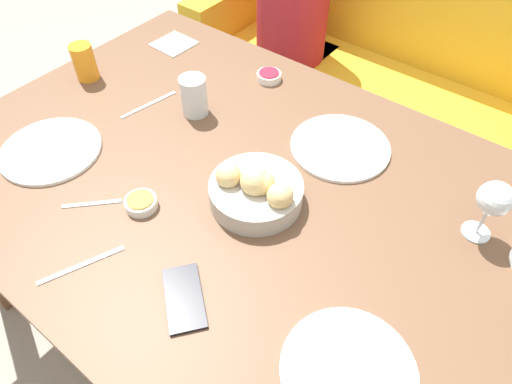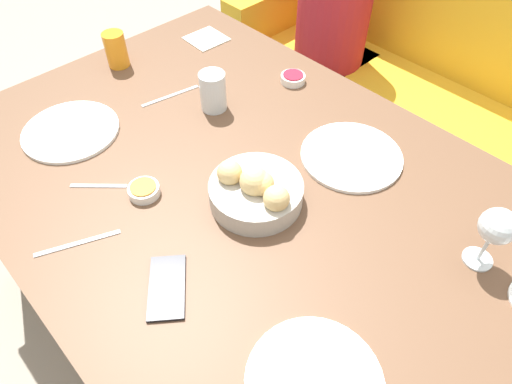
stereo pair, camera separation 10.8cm
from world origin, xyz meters
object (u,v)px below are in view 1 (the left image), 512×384
at_px(couch, 370,86).
at_px(jam_bowl_honey, 141,203).
at_px(seated_person, 291,36).
at_px(plate_near_right, 348,371).
at_px(juice_glass, 84,62).
at_px(plate_far_center, 340,147).
at_px(jam_bowl_berry, 269,76).
at_px(water_tumbler, 194,96).
at_px(napkin, 174,44).
at_px(wine_glass, 494,200).
at_px(fork_silver, 149,105).
at_px(plate_near_left, 51,150).
at_px(spoon_coffee, 92,204).
at_px(bread_basket, 256,190).
at_px(knife_silver, 82,265).
at_px(cell_phone, 184,298).

bearing_deg(couch, jam_bowl_honey, -88.41).
relative_size(seated_person, jam_bowl_honey, 15.17).
height_order(plate_near_right, juice_glass, juice_glass).
height_order(plate_far_center, jam_bowl_berry, jam_bowl_berry).
xyz_separation_m(water_tumbler, jam_bowl_honey, (0.15, -0.35, -0.04)).
xyz_separation_m(water_tumbler, napkin, (-0.32, 0.23, -0.06)).
height_order(plate_far_center, juice_glass, juice_glass).
height_order(wine_glass, fork_silver, wine_glass).
height_order(plate_near_left, plate_near_right, same).
bearing_deg(spoon_coffee, juice_glass, 142.46).
relative_size(bread_basket, jam_bowl_honey, 2.91).
xyz_separation_m(plate_near_right, spoon_coffee, (-0.69, -0.03, -0.00)).
bearing_deg(knife_silver, jam_bowl_honey, 96.60).
bearing_deg(plate_far_center, bread_basket, -101.93).
bearing_deg(jam_bowl_honey, water_tumbler, 113.03).
bearing_deg(water_tumbler, jam_bowl_berry, 75.35).
bearing_deg(bread_basket, water_tumbler, 154.88).
distance_m(seated_person, juice_glass, 0.99).
relative_size(seated_person, wine_glass, 7.49).
distance_m(bread_basket, plate_near_right, 0.44).
height_order(couch, water_tumbler, couch).
bearing_deg(plate_near_left, spoon_coffee, -12.44).
bearing_deg(knife_silver, plate_near_left, 153.73).
relative_size(couch, knife_silver, 9.17).
bearing_deg(cell_phone, spoon_coffee, 172.39).
relative_size(bread_basket, plate_far_center, 0.84).
bearing_deg(juice_glass, couch, 65.54).
bearing_deg(bread_basket, plate_far_center, 78.07).
height_order(couch, napkin, couch).
xyz_separation_m(fork_silver, napkin, (-0.19, 0.29, 0.00)).
bearing_deg(juice_glass, spoon_coffee, -37.54).
xyz_separation_m(plate_far_center, jam_bowl_berry, (-0.34, 0.14, 0.01)).
xyz_separation_m(jam_bowl_honey, spoon_coffee, (-0.10, -0.07, -0.01)).
bearing_deg(plate_near_right, spoon_coffee, -177.69).
relative_size(fork_silver, spoon_coffee, 1.72).
bearing_deg(plate_far_center, water_tumbler, -163.26).
height_order(jam_bowl_honey, spoon_coffee, jam_bowl_honey).
distance_m(jam_bowl_berry, jam_bowl_honey, 0.61).
distance_m(water_tumbler, wine_glass, 0.81).
distance_m(jam_bowl_honey, napkin, 0.74).
distance_m(couch, plate_near_right, 1.59).
height_order(plate_near_right, wine_glass, wine_glass).
height_order(seated_person, wine_glass, seated_person).
distance_m(wine_glass, fork_silver, 0.95).
relative_size(juice_glass, jam_bowl_berry, 1.45).
bearing_deg(knife_silver, bread_basket, 63.91).
distance_m(couch, knife_silver, 1.61).
distance_m(plate_near_right, water_tumbler, 0.83).
bearing_deg(bread_basket, juice_glass, 173.37).
relative_size(juice_glass, fork_silver, 0.60).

